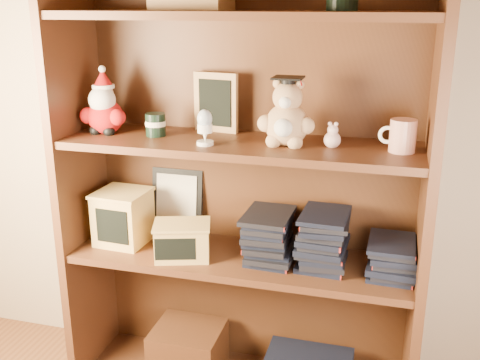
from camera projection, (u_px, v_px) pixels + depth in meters
The scene contains 16 objects.
bookcase at pixel (243, 187), 1.89m from camera, with size 1.20×0.35×1.60m.
shelf_lower at pixel (240, 259), 1.92m from camera, with size 1.14×0.33×0.02m.
shelf_upper at pixel (240, 145), 1.79m from camera, with size 1.14×0.33×0.02m.
santa_plush at pixel (104, 108), 1.88m from camera, with size 0.16×0.12×0.23m.
teachers_tin at pixel (156, 124), 1.85m from camera, with size 0.07×0.07×0.08m.
chalkboard_plaque at pixel (216, 103), 1.90m from camera, with size 0.16×0.09×0.20m.
egg_cup at pixel (205, 126), 1.73m from camera, with size 0.05×0.05×0.11m.
grad_teddy_bear at pixel (287, 119), 1.72m from camera, with size 0.18×0.15×0.22m.
pink_figurine at pixel (332, 137), 1.71m from camera, with size 0.05×0.05×0.08m.
teacher_mug at pixel (402, 136), 1.65m from camera, with size 0.11×0.08×0.10m.
certificate_frame at pixel (177, 201), 2.07m from camera, with size 0.19×0.05×0.24m.
treats_box at pixel (123, 217), 1.99m from camera, with size 0.19×0.19×0.19m.
pencils_box at pixel (182, 240), 1.88m from camera, with size 0.22×0.18×0.12m.
book_stack_left at pixel (270, 237), 1.86m from camera, with size 0.14×0.20×0.16m.
book_stack_mid at pixel (324, 241), 1.81m from camera, with size 0.14×0.20×0.18m.
book_stack_right at pixel (393, 257), 1.77m from camera, with size 0.14×0.20×0.11m.
Camera 1 is at (0.26, -0.38, 1.38)m, focal length 42.00 mm.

